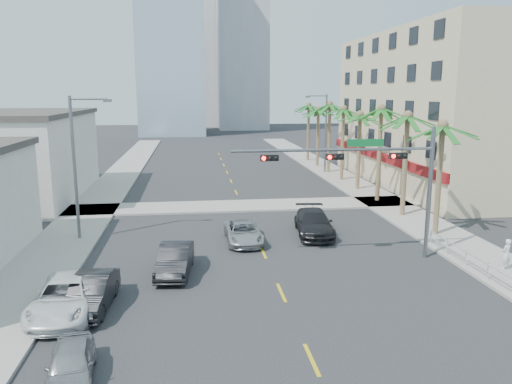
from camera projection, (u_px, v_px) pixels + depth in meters
ground at (300, 333)px, 19.40m from camera, size 260.00×260.00×0.00m
sidewalk_right at (392, 207)px, 40.34m from camera, size 4.00×120.00×0.15m
sidewalk_left at (86, 216)px, 37.34m from camera, size 4.00×120.00×0.15m
sidewalk_cross at (243, 206)px, 40.78m from camera, size 80.00×4.00×0.15m
building_right at (453, 110)px, 49.85m from camera, size 15.25×28.00×15.00m
building_left_far at (13, 158)px, 43.50m from camera, size 11.00×18.00×7.20m
tower_far_left at (170, 21)px, 106.08m from camera, size 14.00×14.00×48.00m
tower_far_right at (242, 5)px, 121.61m from camera, size 12.00×12.00×60.00m
tower_far_center at (193, 48)px, 136.47m from camera, size 16.00×16.00×42.00m
traffic_signal_mast at (375, 170)px, 26.86m from camera, size 11.12×0.54×7.20m
palm_tree_0 at (443, 127)px, 31.13m from camera, size 4.80×4.80×7.80m
palm_tree_1 at (408, 117)px, 36.12m from camera, size 4.80×4.80×8.16m
palm_tree_2 at (381, 110)px, 41.11m from camera, size 4.80×4.80×8.52m
palm_tree_3 at (360, 115)px, 46.30m from camera, size 4.80×4.80×7.80m
palm_tree_4 at (344, 110)px, 51.29m from camera, size 4.80×4.80×8.16m
palm_tree_5 at (330, 105)px, 56.28m from camera, size 4.80×4.80×8.52m
palm_tree_6 at (318, 110)px, 61.47m from camera, size 4.80×4.80×7.80m
palm_tree_7 at (309, 106)px, 66.46m from camera, size 4.80×4.80×8.16m
streetlight_left at (78, 161)px, 30.65m from camera, size 2.55×0.25×9.00m
streetlight_right at (324, 129)px, 56.74m from camera, size 2.55×0.25×9.00m
guardrail at (466, 256)px, 26.39m from camera, size 0.08×8.08×1.00m
car_parked_near at (71, 364)px, 16.02m from camera, size 1.90×3.76×1.23m
car_parked_mid at (92, 293)px, 21.44m from camera, size 1.85×4.56×1.47m
car_parked_far at (66, 297)px, 20.96m from camera, size 2.50×5.37×1.49m
car_lane_left at (175, 260)px, 25.63m from camera, size 2.01×4.67×1.50m
car_lane_center at (243, 232)px, 30.99m from camera, size 2.22×4.67×1.29m
car_lane_right at (314, 223)px, 32.67m from camera, size 2.79×5.67×1.58m
pedestrian at (506, 254)px, 25.84m from camera, size 0.70×0.59×1.62m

